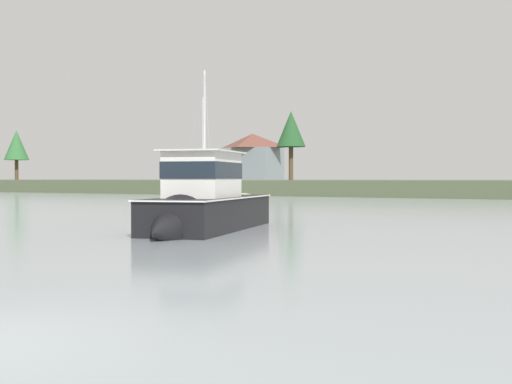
{
  "coord_description": "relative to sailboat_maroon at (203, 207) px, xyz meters",
  "views": [
    {
      "loc": [
        7.07,
        -5.35,
        2.02
      ],
      "look_at": [
        -8.3,
        21.85,
        1.38
      ],
      "focal_mm": 46.32,
      "sensor_mm": 36.0,
      "label": 1
    }
  ],
  "objects": [
    {
      "name": "shore_tree_center_left",
      "position": [
        -16.87,
        46.52,
        8.53
      ],
      "size": [
        4.02,
        4.02,
        9.53
      ],
      "color": "brown",
      "rests_on": "far_shore_bank"
    },
    {
      "name": "cottage_eastern",
      "position": [
        -36.64,
        70.4,
        5.96
      ],
      "size": [
        10.16,
        7.85,
        8.48
      ],
      "color": "gray",
      "rests_on": "far_shore_bank"
    },
    {
      "name": "shore_tree_center",
      "position": [
        -72.31,
        47.14,
        7.76
      ],
      "size": [
        4.38,
        4.38,
        8.93
      ],
      "color": "brown",
      "rests_on": "far_shore_bank"
    },
    {
      "name": "sailboat_maroon",
      "position": [
        0.0,
        0.0,
        0.0
      ],
      "size": [
        6.15,
        6.25,
        9.36
      ],
      "color": "maroon",
      "rests_on": "ground"
    },
    {
      "name": "sailboat_cream",
      "position": [
        -8.8,
        14.04,
        -0.0
      ],
      "size": [
        5.88,
        6.75,
        9.65
      ],
      "color": "beige",
      "rests_on": "ground"
    },
    {
      "name": "cruiser_black",
      "position": [
        9.5,
        -14.11,
        0.52
      ],
      "size": [
        4.92,
        10.3,
        5.02
      ],
      "color": "black",
      "rests_on": "ground"
    }
  ]
}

